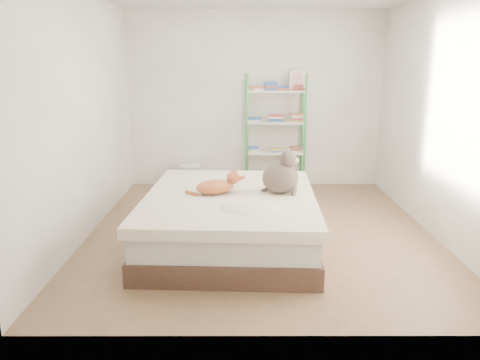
{
  "coord_description": "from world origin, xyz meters",
  "views": [
    {
      "loc": [
        -0.24,
        -5.01,
        1.86
      ],
      "look_at": [
        -0.23,
        -0.09,
        0.62
      ],
      "focal_mm": 35.0,
      "sensor_mm": 36.0,
      "label": 1
    }
  ],
  "objects_px": {
    "cardboard_box": "(242,191)",
    "white_bin": "(190,177)",
    "orange_cat": "(215,185)",
    "bed": "(230,219)",
    "grey_cat": "(280,172)",
    "shelf_unit": "(276,130)"
  },
  "relations": [
    {
      "from": "orange_cat",
      "to": "cardboard_box",
      "type": "bearing_deg",
      "value": 61.11
    },
    {
      "from": "bed",
      "to": "shelf_unit",
      "type": "distance_m",
      "value": 2.44
    },
    {
      "from": "shelf_unit",
      "to": "white_bin",
      "type": "relative_size",
      "value": 4.92
    },
    {
      "from": "bed",
      "to": "white_bin",
      "type": "xyz_separation_m",
      "value": [
        -0.65,
        2.24,
        -0.09
      ]
    },
    {
      "from": "bed",
      "to": "white_bin",
      "type": "distance_m",
      "value": 2.34
    },
    {
      "from": "grey_cat",
      "to": "orange_cat",
      "type": "bearing_deg",
      "value": 105.55
    },
    {
      "from": "cardboard_box",
      "to": "shelf_unit",
      "type": "bearing_deg",
      "value": 93.43
    },
    {
      "from": "grey_cat",
      "to": "shelf_unit",
      "type": "bearing_deg",
      "value": 9.9
    },
    {
      "from": "orange_cat",
      "to": "white_bin",
      "type": "relative_size",
      "value": 1.31
    },
    {
      "from": "shelf_unit",
      "to": "grey_cat",
      "type": "bearing_deg",
      "value": -93.07
    },
    {
      "from": "shelf_unit",
      "to": "cardboard_box",
      "type": "height_order",
      "value": "shelf_unit"
    },
    {
      "from": "cardboard_box",
      "to": "grey_cat",
      "type": "bearing_deg",
      "value": -40.24
    },
    {
      "from": "cardboard_box",
      "to": "white_bin",
      "type": "xyz_separation_m",
      "value": [
        -0.78,
        0.83,
        -0.01
      ]
    },
    {
      "from": "shelf_unit",
      "to": "white_bin",
      "type": "xyz_separation_m",
      "value": [
        -1.29,
        -0.03,
        -0.7
      ]
    },
    {
      "from": "bed",
      "to": "cardboard_box",
      "type": "bearing_deg",
      "value": 87.57
    },
    {
      "from": "shelf_unit",
      "to": "cardboard_box",
      "type": "distance_m",
      "value": 1.22
    },
    {
      "from": "grey_cat",
      "to": "white_bin",
      "type": "distance_m",
      "value": 2.57
    },
    {
      "from": "orange_cat",
      "to": "grey_cat",
      "type": "height_order",
      "value": "grey_cat"
    },
    {
      "from": "bed",
      "to": "grey_cat",
      "type": "height_order",
      "value": "grey_cat"
    },
    {
      "from": "bed",
      "to": "orange_cat",
      "type": "distance_m",
      "value": 0.4
    },
    {
      "from": "bed",
      "to": "grey_cat",
      "type": "xyz_separation_m",
      "value": [
        0.51,
        0.04,
        0.5
      ]
    },
    {
      "from": "grey_cat",
      "to": "cardboard_box",
      "type": "relative_size",
      "value": 0.63
    }
  ]
}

